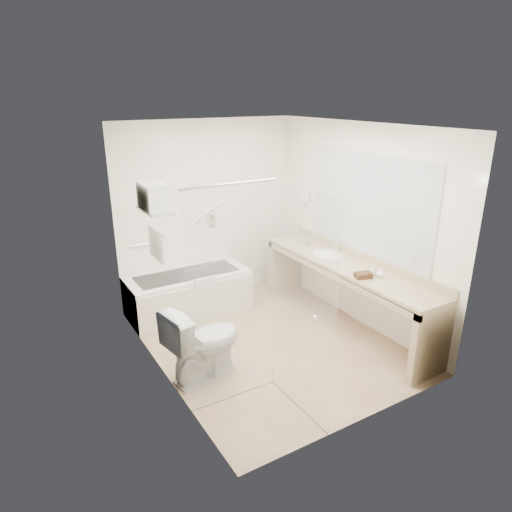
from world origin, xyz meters
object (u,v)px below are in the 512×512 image
amenity_basket (363,275)px  water_bottle_left (284,232)px  bathtub (188,293)px  vanity_counter (346,280)px  toilet (203,342)px

amenity_basket → water_bottle_left: (0.07, 1.68, 0.06)m
bathtub → amenity_basket: amenity_basket is taller
bathtub → vanity_counter: vanity_counter is taller
vanity_counter → bathtub: bearing=137.6°
bathtub → toilet: (-0.45, -1.47, 0.12)m
vanity_counter → water_bottle_left: size_ratio=13.23×
amenity_basket → bathtub: bearing=127.1°
toilet → water_bottle_left: 2.38m
bathtub → water_bottle_left: bearing=-5.5°
bathtub → toilet: toilet is taller
amenity_basket → toilet: bearing=169.3°
bathtub → toilet: size_ratio=1.96×
bathtub → toilet: bearing=-107.0°
bathtub → water_bottle_left: water_bottle_left is taller
toilet → amenity_basket: size_ratio=4.45×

